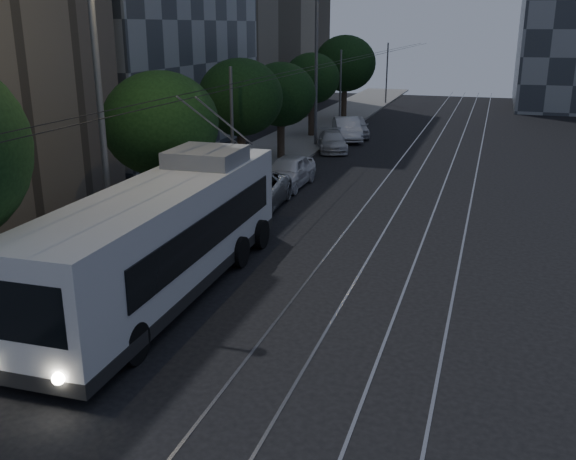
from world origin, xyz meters
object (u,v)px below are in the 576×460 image
Objects in this scene: car_white_a at (288,171)px; car_white_b at (332,141)px; trolleybus at (167,235)px; car_white_c at (347,129)px; car_white_d at (356,126)px; streetlamp_far at (323,51)px; pickup_silver at (250,193)px; streetlamp_near at (109,64)px.

car_white_a reaches higher than car_white_b.
car_white_a is at bearing 91.17° from trolleybus.
car_white_c is 1.09× the size of car_white_d.
streetlamp_far reaches higher than car_white_d.
streetlamp_near is at bearing -101.68° from pickup_silver.
car_white_a is 12.42m from streetlamp_far.
car_white_b is at bearing 90.72° from trolleybus.
pickup_silver reaches higher than car_white_c.
car_white_b is 5.71m from streetlamp_far.
car_white_a is 1.04× the size of car_white_d.
streetlamp_near is (-1.00, -22.83, 5.96)m from car_white_b.
trolleybus is 13.59m from car_white_a.
streetlamp_near is at bearing 160.77° from trolleybus.
trolleybus reaches higher than car_white_c.
trolleybus is at bearing -89.44° from pickup_silver.
streetlamp_far is at bearing 97.59° from car_white_a.
trolleybus is at bearing -106.83° from car_white_b.
car_white_a is 14.24m from streetlamp_near.
car_white_a is at bearing -107.45° from car_white_b.
car_white_d is at bearing 87.54° from streetlamp_near.
car_white_b is 5.91m from car_white_d.
car_white_b is 0.98× the size of car_white_d.
streetlamp_near reaches higher than trolleybus.
pickup_silver is 4.61m from car_white_a.
pickup_silver is 18.65m from car_white_c.
trolleybus is 1.27× the size of streetlamp_far.
pickup_silver reaches higher than car_white_b.
streetlamp_far is at bearing 88.94° from pickup_silver.
streetlamp_far is (-0.05, 24.10, -0.50)m from streetlamp_near.
streetlamp_near is at bearing -111.41° from car_white_b.
pickup_silver reaches higher than car_white_d.
car_white_d is (0.24, 5.90, 0.13)m from car_white_b.
trolleybus is 2.84× the size of car_white_a.
car_white_a is at bearing -109.16° from car_white_c.
trolleybus is at bearing -105.45° from car_white_d.
car_white_a is at bearing -83.36° from streetlamp_far.
pickup_silver is 0.52× the size of streetlamp_near.
streetlamp_far is at bearing -130.09° from car_white_c.
car_white_a is 15.79m from car_white_d.
car_white_b is 0.38× the size of streetlamp_near.
car_white_b is at bearing 87.50° from streetlamp_near.
trolleybus is at bearing -17.87° from streetlamp_near.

